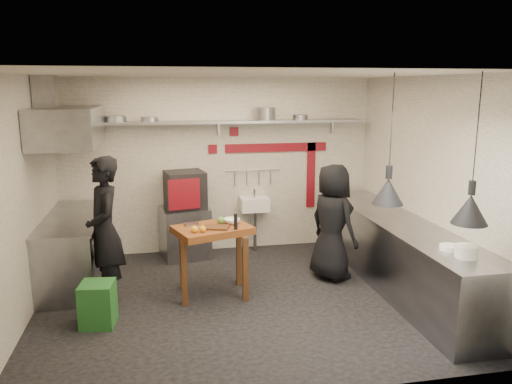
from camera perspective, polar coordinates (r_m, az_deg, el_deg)
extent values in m
plane|color=black|center=(6.50, -1.78, -12.18)|extent=(5.00, 5.00, 0.00)
plane|color=beige|center=(5.94, -1.96, 13.31)|extent=(5.00, 5.00, 0.00)
cube|color=silver|center=(8.11, -4.25, 2.99)|extent=(5.00, 0.04, 2.80)
cube|color=silver|center=(4.08, 2.90, -6.03)|extent=(5.00, 0.04, 2.80)
cube|color=silver|center=(6.19, -25.35, -0.94)|extent=(0.04, 4.20, 2.80)
cube|color=silver|center=(6.91, 19.05, 0.80)|extent=(0.04, 4.20, 2.80)
cube|color=maroon|center=(8.22, 2.35, 5.10)|extent=(1.70, 0.02, 0.14)
cube|color=maroon|center=(8.45, 6.28, 1.94)|extent=(0.14, 0.02, 1.10)
cube|color=maroon|center=(8.06, -2.52, 6.89)|extent=(0.14, 0.02, 0.14)
cube|color=maroon|center=(8.05, -4.97, 4.92)|extent=(0.14, 0.02, 0.14)
cube|color=gray|center=(7.86, -4.17, 7.99)|extent=(4.60, 0.34, 0.04)
cube|color=gray|center=(8.01, -18.00, 6.80)|extent=(0.04, 0.06, 0.24)
cube|color=gray|center=(8.01, -4.29, 7.34)|extent=(0.04, 0.06, 0.24)
cube|color=gray|center=(8.45, 8.72, 7.48)|extent=(0.04, 0.06, 0.24)
cylinder|color=gray|center=(7.82, -15.70, 8.04)|extent=(0.37, 0.37, 0.09)
cylinder|color=gray|center=(7.80, -12.03, 8.13)|extent=(0.34, 0.34, 0.07)
cylinder|color=gray|center=(7.97, 1.07, 8.93)|extent=(0.36, 0.36, 0.20)
cylinder|color=gray|center=(8.11, 5.06, 8.52)|extent=(0.32, 0.32, 0.08)
cube|color=gray|center=(7.99, -8.14, -4.59)|extent=(0.82, 0.77, 0.80)
cube|color=black|center=(7.81, -8.12, 0.23)|extent=(0.67, 0.64, 0.58)
cube|color=maroon|center=(7.49, -8.20, -0.26)|extent=(0.48, 0.12, 0.46)
cube|color=black|center=(7.49, -8.42, -0.27)|extent=(0.34, 0.08, 0.34)
cube|color=white|center=(8.14, -0.19, -1.39)|extent=(0.46, 0.34, 0.22)
cylinder|color=gray|center=(8.10, -0.19, -0.15)|extent=(0.03, 0.03, 0.14)
cylinder|color=gray|center=(8.22, -0.13, -4.44)|extent=(0.06, 0.06, 0.66)
cylinder|color=gray|center=(8.17, -0.37, 2.52)|extent=(0.90, 0.02, 0.02)
cube|color=gray|center=(6.99, 16.01, -6.96)|extent=(0.70, 3.80, 0.90)
cube|color=gray|center=(6.85, 16.23, -3.28)|extent=(0.76, 3.90, 0.03)
cylinder|color=white|center=(5.60, 22.89, -6.28)|extent=(0.28, 0.28, 0.13)
cylinder|color=white|center=(5.81, 21.24, -5.92)|extent=(0.28, 0.28, 0.05)
cube|color=gray|center=(7.35, -20.08, -6.28)|extent=(0.70, 1.90, 0.90)
cube|color=gray|center=(7.23, -20.34, -2.77)|extent=(0.76, 2.00, 0.03)
cube|color=gray|center=(7.03, -20.66, 7.04)|extent=(0.78, 1.60, 0.50)
cube|color=gray|center=(7.05, -22.93, 10.15)|extent=(0.28, 0.28, 0.50)
cube|color=#205E23|center=(6.05, -17.62, -12.11)|extent=(0.41, 0.41, 0.50)
cube|color=#4C2C17|center=(6.28, -4.58, -4.05)|extent=(0.36, 0.30, 0.02)
cylinder|color=black|center=(6.19, -2.34, -3.40)|extent=(0.06, 0.06, 0.20)
sphere|color=orange|center=(6.12, -7.06, -4.25)|extent=(0.11, 0.11, 0.09)
sphere|color=orange|center=(6.13, -6.10, -4.23)|extent=(0.10, 0.10, 0.08)
sphere|color=#507E32|center=(6.45, -4.03, -3.26)|extent=(0.12, 0.12, 0.10)
cube|color=gray|center=(6.44, -7.40, -3.67)|extent=(0.19, 0.15, 0.03)
imported|color=white|center=(6.47, -2.77, -3.34)|extent=(0.24, 0.24, 0.07)
imported|color=black|center=(6.41, -16.91, -4.29)|extent=(0.60, 0.76, 1.84)
imported|color=black|center=(7.01, 8.72, -3.43)|extent=(0.80, 0.94, 1.63)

